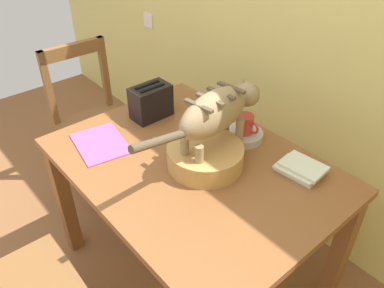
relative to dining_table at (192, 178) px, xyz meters
name	(u,v)px	position (x,y,z in m)	size (l,w,h in m)	color
wall_rear	(293,7)	(-0.13, 0.77, 0.59)	(5.06, 0.11, 2.50)	#E4D777
dining_table	(192,178)	(0.00, 0.00, 0.00)	(1.25, 0.91, 0.76)	brown
cat	(217,113)	(0.04, 0.10, 0.33)	(0.19, 0.72, 0.34)	#977E5C
saucer_bowl	(244,135)	(0.02, 0.31, 0.11)	(0.18, 0.18, 0.04)	#B3B3B4
coffee_mug	(245,124)	(0.02, 0.31, 0.17)	(0.12, 0.08, 0.09)	#CA3D3A
magazine	(101,143)	(-0.38, -0.23, 0.09)	(0.29, 0.22, 0.01)	#9D539B
book_stack	(301,169)	(0.35, 0.30, 0.11)	(0.20, 0.16, 0.04)	silver
wicker_basket	(205,156)	(0.05, 0.03, 0.14)	(0.33, 0.33, 0.09)	tan
toaster	(151,102)	(-0.43, 0.09, 0.18)	(0.12, 0.20, 0.18)	black
wooden_chair_near	(94,122)	(-1.01, 0.03, -0.20)	(0.44, 0.44, 0.95)	brown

